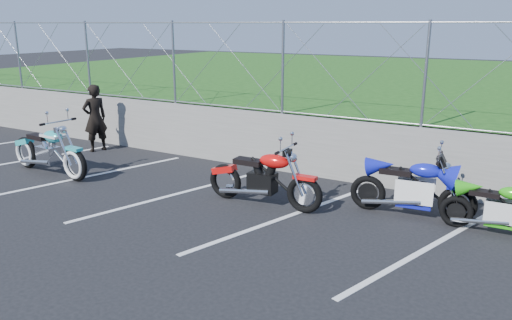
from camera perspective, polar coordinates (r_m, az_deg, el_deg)
The scene contains 10 objects.
ground at distance 9.22m, azimuth -12.81°, elevation -5.56°, with size 90.00×90.00×0.00m, color black.
retaining_wall at distance 11.71m, azimuth -1.40°, elevation 2.62°, with size 30.00×0.22×1.30m, color slate.
grass_field at distance 20.79m, azimuth 13.22°, elevation 7.82°, with size 30.00×20.00×1.30m, color #1B4913.
chain_link_fence at distance 11.46m, azimuth -1.45°, elevation 10.69°, with size 28.00×0.03×2.00m.
parking_lines at distance 9.25m, azimuth -3.08°, elevation -5.08°, with size 18.29×4.31×0.01m.
cruiser_turquoise at distance 11.82m, azimuth -22.51°, elevation 0.81°, with size 2.52×0.79×1.25m.
naked_orange at distance 9.04m, azimuth 1.03°, elevation -2.29°, with size 2.30×0.78×1.14m.
sportbike_green at distance 8.72m, azimuth 26.27°, elevation -5.24°, with size 1.80×0.64×0.93m.
sportbike_blue at distance 8.97m, azimuth 17.57°, elevation -3.27°, with size 2.13×0.76×1.10m.
person_standing at distance 13.57m, azimuth -17.93°, elevation 4.58°, with size 0.63×0.42×1.74m, color black.
Camera 1 is at (5.95, -6.25, 3.23)m, focal length 35.00 mm.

